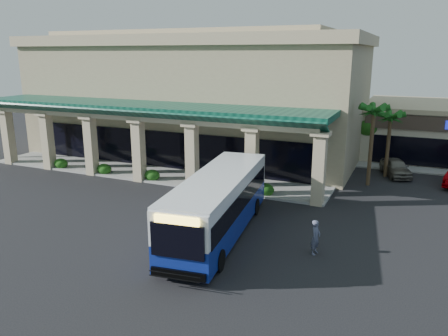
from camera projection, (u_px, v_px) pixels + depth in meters
The scene contains 10 objects.
ground at pixel (197, 218), 25.71m from camera, with size 110.00×110.00×0.00m, color black.
main_building at pixel (198, 94), 41.54m from camera, with size 30.80×14.80×11.35m, color tan, non-canonical shape.
arcade at pixel (145, 140), 34.12m from camera, with size 30.00×6.20×5.70m, color #0A3C2E, non-canonical shape.
palm_0 at pixel (371, 141), 31.30m from camera, with size 2.40×2.40×6.60m, color #165317, non-canonical shape.
palm_1 at pixel (388, 140), 33.67m from camera, with size 2.40×2.40×5.80m, color #165317, non-canonical shape.
palm_2 at pixel (8, 125), 39.43m from camera, with size 2.40×2.40×6.20m, color #165317, non-canonical shape.
broadleaf_tree at pixel (368, 134), 39.00m from camera, with size 2.60×2.60×4.81m, color #1A4B11, non-canonical shape.
transit_bus at pixel (219, 205), 22.96m from camera, with size 2.74×11.76×3.28m, color navy, non-canonical shape.
pedestrian at pixel (316, 237), 20.92m from camera, with size 0.63×0.41×1.71m, color #4F546D.
car_silver at pixel (396, 167), 34.43m from camera, with size 1.63×4.06×1.38m, color #6A665B.
Camera 1 is at (11.18, -21.43, 9.39)m, focal length 35.00 mm.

